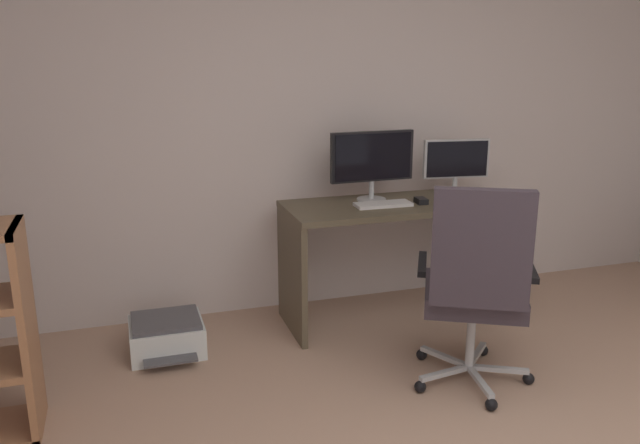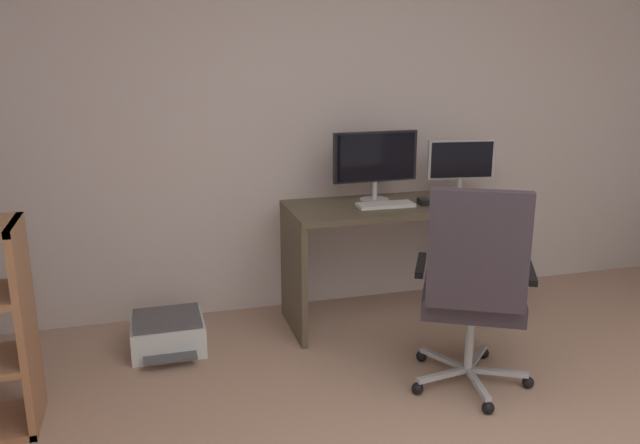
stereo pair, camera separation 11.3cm
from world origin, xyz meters
The scene contains 8 objects.
wall_back centered at (0.00, 2.80, 1.38)m, with size 5.34×0.10×2.76m, color beige.
desk centered at (0.32, 2.34, 0.54)m, with size 1.35×0.57×0.75m.
monitor_main centered at (0.21, 2.44, 1.01)m, with size 0.54×0.18×0.43m.
monitor_secondary centered at (0.78, 2.44, 0.96)m, with size 0.43×0.18×0.35m.
keyboard centered at (0.22, 2.28, 0.76)m, with size 0.34×0.13×0.02m, color silver.
computer_mouse centered at (0.46, 2.27, 0.77)m, with size 0.06×0.10×0.03m, color black.
office_chair centered at (0.32, 1.39, 0.57)m, with size 0.66×0.69×1.06m.
printer centered at (-1.09, 2.27, 0.10)m, with size 0.40×0.45×0.20m.
Camera 2 is at (-1.16, -1.15, 1.65)m, focal length 35.73 mm.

